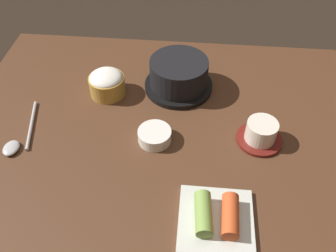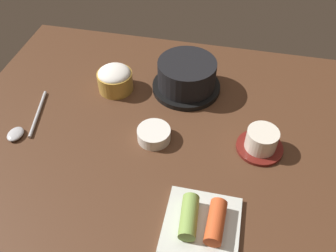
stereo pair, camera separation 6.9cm
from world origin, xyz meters
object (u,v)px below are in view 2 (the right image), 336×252
banchan_cup_center (154,134)px  stone_pot (187,76)px  kimchi_plate (202,222)px  spoon (23,127)px  tea_cup_with_saucer (261,141)px  rice_bowl (115,79)px

banchan_cup_center → stone_pot: bearing=78.0°
banchan_cup_center → kimchi_plate: bearing=-54.4°
kimchi_plate → spoon: size_ratio=0.79×
stone_pot → kimchi_plate: (10.18, -39.63, -2.77)cm
banchan_cup_center → kimchi_plate: 24.63cm
spoon → tea_cup_with_saucer: bearing=5.8°
tea_cup_with_saucer → kimchi_plate: bearing=-114.5°
tea_cup_with_saucer → kimchi_plate: (-10.11, -22.21, -1.05)cm
rice_bowl → tea_cup_with_saucer: rice_bowl is taller
kimchi_plate → spoon: 48.94cm
tea_cup_with_saucer → kimchi_plate: size_ratio=0.74×
stone_pot → kimchi_plate: size_ratio=1.26×
tea_cup_with_saucer → banchan_cup_center: bearing=-174.9°
rice_bowl → kimchi_plate: (28.75, -35.53, -1.99)cm
rice_bowl → spoon: 25.94cm
stone_pot → rice_bowl: 19.03cm
rice_bowl → banchan_cup_center: (14.41, -15.50, -1.90)cm
banchan_cup_center → rice_bowl: bearing=132.9°
stone_pot → kimchi_plate: 41.01cm
rice_bowl → kimchi_plate: size_ratio=0.64×
rice_bowl → banchan_cup_center: size_ratio=1.19×
stone_pot → rice_bowl: stone_pot is taller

